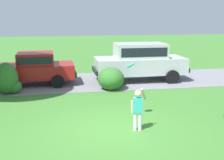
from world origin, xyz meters
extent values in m
plane|color=#3D752D|center=(0.00, 0.00, 0.00)|extent=(80.00, 80.00, 0.00)
cube|color=slate|center=(0.00, 6.57, 0.01)|extent=(28.00, 4.40, 0.02)
ellipsoid|color=#33702B|center=(-3.62, 4.75, 0.68)|extent=(0.99, 0.94, 1.36)
ellipsoid|color=#33702B|center=(-3.34, 4.79, 0.30)|extent=(0.67, 0.67, 0.60)
ellipsoid|color=#33702B|center=(0.88, 4.74, 0.50)|extent=(1.19, 1.30, 1.00)
cube|color=maroon|center=(-2.80, 6.38, 0.68)|extent=(4.24, 1.93, 0.64)
cube|color=maroon|center=(-2.49, 6.38, 1.28)|extent=(1.71, 1.66, 0.56)
cube|color=black|center=(-2.49, 6.38, 1.28)|extent=(1.58, 1.67, 0.34)
cylinder|color=black|center=(-4.12, 7.29, 0.30)|extent=(0.60, 0.23, 0.60)
cylinder|color=black|center=(-1.48, 5.46, 0.30)|extent=(0.60, 0.23, 0.60)
cylinder|color=black|center=(-1.52, 7.34, 0.30)|extent=(0.60, 0.23, 0.60)
cube|color=black|center=(-0.66, 6.42, 0.52)|extent=(0.16, 1.75, 0.20)
cube|color=silver|center=(2.64, 6.31, 0.80)|extent=(4.51, 1.87, 0.80)
cube|color=silver|center=(2.64, 6.31, 1.56)|extent=(2.48, 1.63, 0.72)
cube|color=black|center=(2.64, 6.31, 1.56)|extent=(2.29, 1.65, 0.43)
cylinder|color=black|center=(1.25, 5.36, 0.34)|extent=(0.68, 0.22, 0.68)
cylinder|color=black|center=(1.24, 7.24, 0.34)|extent=(0.68, 0.22, 0.68)
cylinder|color=black|center=(4.04, 5.38, 0.34)|extent=(0.68, 0.22, 0.68)
cylinder|color=black|center=(4.03, 7.26, 0.34)|extent=(0.68, 0.22, 0.68)
cube|color=black|center=(0.35, 6.29, 0.60)|extent=(0.13, 1.75, 0.20)
cube|color=black|center=(4.93, 6.32, 0.60)|extent=(0.13, 1.75, 0.20)
cylinder|color=white|center=(0.74, -0.23, 0.28)|extent=(0.10, 0.10, 0.55)
cylinder|color=white|center=(0.87, -0.26, 0.28)|extent=(0.10, 0.10, 0.55)
cube|color=#33B2B2|center=(0.81, -0.24, 0.77)|extent=(0.29, 0.22, 0.44)
sphere|color=beige|center=(0.81, -0.24, 1.11)|extent=(0.20, 0.20, 0.20)
cylinder|color=beige|center=(0.97, -0.23, 1.09)|extent=(0.23, 0.21, 0.39)
cylinder|color=beige|center=(0.65, -0.21, 0.72)|extent=(0.07, 0.07, 0.36)
cylinder|color=#1EB7B2|center=(0.84, 0.80, 1.75)|extent=(0.31, 0.27, 0.26)
cylinder|color=orange|center=(0.84, 0.80, 1.76)|extent=(0.18, 0.15, 0.15)
camera|label=1|loc=(-1.39, -8.38, 3.34)|focal=48.56mm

